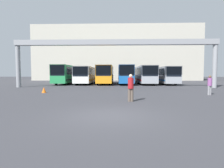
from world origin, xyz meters
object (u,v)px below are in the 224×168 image
(pedestrian_near_right, at_px, (131,87))
(pedestrian_far_center, at_px, (210,85))
(bus_slot_5, at_px, (164,74))
(traffic_cone, at_px, (44,90))
(bus_slot_3, at_px, (125,74))
(bus_slot_0, at_px, (67,74))
(bus_slot_1, at_px, (87,74))
(bus_slot_4, at_px, (144,74))
(bus_slot_2, at_px, (106,74))

(pedestrian_near_right, distance_m, pedestrian_far_center, 8.13)
(bus_slot_5, xyz_separation_m, traffic_cone, (-15.74, -15.60, -1.47))
(bus_slot_3, height_order, pedestrian_near_right, bus_slot_3)
(bus_slot_0, bearing_deg, pedestrian_near_right, -63.34)
(bus_slot_1, distance_m, bus_slot_3, 7.12)
(bus_slot_1, bearing_deg, pedestrian_far_center, -50.64)
(bus_slot_0, bearing_deg, bus_slot_4, 2.00)
(bus_slot_4, bearing_deg, bus_slot_1, -179.41)
(bus_slot_0, height_order, bus_slot_1, bus_slot_0)
(bus_slot_2, bearing_deg, pedestrian_near_right, -81.36)
(bus_slot_1, height_order, bus_slot_4, bus_slot_4)
(bus_slot_0, bearing_deg, bus_slot_1, 6.23)
(bus_slot_3, relative_size, traffic_cone, 21.85)
(bus_slot_0, distance_m, traffic_cone, 15.28)
(bus_slot_5, relative_size, traffic_cone, 21.07)
(bus_slot_3, bearing_deg, pedestrian_far_center, -68.73)
(bus_slot_2, bearing_deg, pedestrian_far_center, -57.76)
(bus_slot_5, xyz_separation_m, pedestrian_far_center, (-0.42, -16.95, -0.83))
(bus_slot_4, height_order, pedestrian_far_center, bus_slot_4)
(pedestrian_far_center, distance_m, traffic_cone, 15.39)
(bus_slot_5, bearing_deg, bus_slot_3, 178.24)
(bus_slot_2, relative_size, pedestrian_far_center, 5.99)
(bus_slot_0, distance_m, pedestrian_far_center, 23.91)
(bus_slot_2, bearing_deg, traffic_cone, -108.87)
(pedestrian_far_center, bearing_deg, bus_slot_0, -61.35)
(traffic_cone, bearing_deg, bus_slot_2, 71.13)
(bus_slot_3, height_order, traffic_cone, bus_slot_3)
(bus_slot_0, distance_m, bus_slot_3, 10.69)
(pedestrian_near_right, relative_size, traffic_cone, 3.30)
(pedestrian_near_right, distance_m, traffic_cone, 9.65)
(bus_slot_0, height_order, pedestrian_near_right, bus_slot_0)
(bus_slot_0, relative_size, pedestrian_far_center, 6.21)
(bus_slot_3, relative_size, pedestrian_far_center, 7.08)
(bus_slot_0, distance_m, bus_slot_4, 14.22)
(bus_slot_2, distance_m, pedestrian_far_center, 19.22)
(bus_slot_2, relative_size, pedestrian_near_right, 5.60)
(bus_slot_3, distance_m, traffic_cone, 18.09)
(bus_slot_2, distance_m, bus_slot_5, 10.68)
(bus_slot_1, xyz_separation_m, pedestrian_far_center, (13.79, -16.81, -0.86))
(bus_slot_1, relative_size, bus_slot_4, 0.98)
(bus_slot_3, relative_size, pedestrian_near_right, 6.61)
(bus_slot_1, distance_m, traffic_cone, 15.60)
(bus_slot_1, relative_size, pedestrian_near_right, 6.22)
(bus_slot_2, xyz_separation_m, bus_slot_3, (3.55, 0.94, 0.02))
(pedestrian_near_right, bearing_deg, bus_slot_4, 81.04)
(pedestrian_far_center, bearing_deg, bus_slot_3, -86.65)
(bus_slot_0, height_order, traffic_cone, bus_slot_0)
(pedestrian_far_center, bearing_deg, bus_slot_1, -68.55)
(pedestrian_near_right, xyz_separation_m, traffic_cone, (-8.13, 5.15, -0.70))
(bus_slot_1, height_order, pedestrian_near_right, bus_slot_1)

